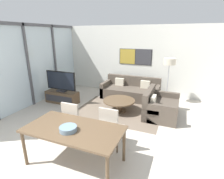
% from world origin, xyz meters
% --- Properties ---
extents(wall_back, '(7.04, 0.09, 2.80)m').
position_xyz_m(wall_back, '(0.00, 5.46, 1.40)').
color(wall_back, silver).
rests_on(wall_back, ground_plane).
extents(window_wall_left, '(0.07, 5.46, 2.80)m').
position_xyz_m(window_wall_left, '(-3.01, 2.73, 1.53)').
color(window_wall_left, silver).
rests_on(window_wall_left, ground_plane).
extents(area_rug, '(2.74, 2.02, 0.01)m').
position_xyz_m(area_rug, '(0.09, 3.35, 0.00)').
color(area_rug, '#706051').
rests_on(area_rug, ground_plane).
extents(tv_console, '(1.23, 0.45, 0.44)m').
position_xyz_m(tv_console, '(-2.12, 3.27, 0.22)').
color(tv_console, brown).
rests_on(tv_console, ground_plane).
extents(television, '(1.20, 0.20, 0.75)m').
position_xyz_m(television, '(-2.12, 3.27, 0.81)').
color(television, '#2D2D33').
rests_on(television, tv_console).
extents(sofa_main, '(2.21, 0.97, 0.82)m').
position_xyz_m(sofa_main, '(0.09, 4.74, 0.27)').
color(sofa_main, '#51473D').
rests_on(sofa_main, ground_plane).
extents(sofa_side, '(0.97, 1.36, 0.82)m').
position_xyz_m(sofa_side, '(1.35, 3.53, 0.27)').
color(sofa_side, '#51473D').
rests_on(sofa_side, ground_plane).
extents(coffee_table, '(1.04, 1.04, 0.39)m').
position_xyz_m(coffee_table, '(0.09, 3.35, 0.30)').
color(coffee_table, brown).
rests_on(coffee_table, ground_plane).
extents(dining_table, '(1.85, 0.94, 0.77)m').
position_xyz_m(dining_table, '(0.13, 0.73, 0.70)').
color(dining_table, brown).
rests_on(dining_table, ground_plane).
extents(dining_chair_left, '(0.46, 0.46, 1.00)m').
position_xyz_m(dining_chair_left, '(-0.33, 1.38, 0.54)').
color(dining_chair_left, '#B2A899').
rests_on(dining_chair_left, ground_plane).
extents(dining_chair_centre, '(0.46, 0.46, 1.00)m').
position_xyz_m(dining_chair_centre, '(0.58, 1.44, 0.54)').
color(dining_chair_centre, '#B2A899').
rests_on(dining_chair_centre, ground_plane).
extents(fruit_bowl, '(0.32, 0.32, 0.09)m').
position_xyz_m(fruit_bowl, '(0.10, 0.61, 0.82)').
color(fruit_bowl, slate).
rests_on(fruit_bowl, dining_table).
extents(floor_lamp, '(0.42, 0.42, 1.65)m').
position_xyz_m(floor_lamp, '(1.46, 4.70, 1.45)').
color(floor_lamp, '#2D2D33').
rests_on(floor_lamp, ground_plane).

